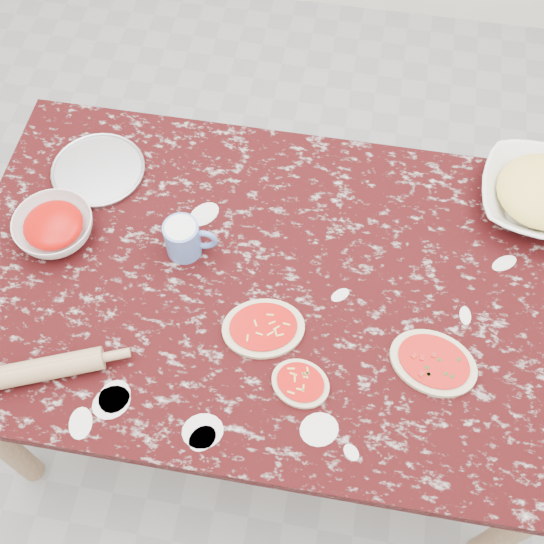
{
  "coord_description": "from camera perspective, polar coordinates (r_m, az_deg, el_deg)",
  "views": [
    {
      "loc": [
        0.15,
        -0.85,
        2.29
      ],
      "look_at": [
        0.0,
        0.0,
        0.8
      ],
      "focal_mm": 45.81,
      "sensor_mm": 36.0,
      "label": 1
    }
  ],
  "objects": [
    {
      "name": "pizza_tray",
      "position": [
        2.02,
        -14.08,
        8.08
      ],
      "size": [
        0.31,
        0.31,
        0.01
      ],
      "primitive_type": "cylinder",
      "rotation": [
        0.0,
        0.0,
        0.27
      ],
      "color": "#B2B2B7",
      "rests_on": "worktable"
    },
    {
      "name": "pizza_left",
      "position": [
        1.7,
        -0.71,
        -4.63
      ],
      "size": [
        0.24,
        0.21,
        0.02
      ],
      "color": "beige",
      "rests_on": "worktable"
    },
    {
      "name": "cheese_bowl",
      "position": [
        2.0,
        21.14,
        5.79
      ],
      "size": [
        0.35,
        0.35,
        0.08
      ],
      "primitive_type": "imported",
      "rotation": [
        0.0,
        0.0,
        -0.08
      ],
      "color": "white",
      "rests_on": "worktable"
    },
    {
      "name": "worktable",
      "position": [
        1.84,
        0.0,
        -2.06
      ],
      "size": [
        1.6,
        1.0,
        0.75
      ],
      "color": "black",
      "rests_on": "ground"
    },
    {
      "name": "rolling_pin",
      "position": [
        1.72,
        -18.24,
        -7.59
      ],
      "size": [
        0.28,
        0.16,
        0.06
      ],
      "primitive_type": "cylinder",
      "rotation": [
        0.0,
        1.57,
        0.38
      ],
      "color": "tan",
      "rests_on": "worktable"
    },
    {
      "name": "ground",
      "position": [
        2.45,
        0.0,
        -9.37
      ],
      "size": [
        4.0,
        4.0,
        0.0
      ],
      "primitive_type": "plane",
      "color": "gray"
    },
    {
      "name": "flour_mug",
      "position": [
        1.78,
        -7.23,
        2.75
      ],
      "size": [
        0.14,
        0.09,
        0.11
      ],
      "color": "#5577C4",
      "rests_on": "worktable"
    },
    {
      "name": "sauce_bowl",
      "position": [
        1.9,
        -17.43,
        3.48
      ],
      "size": [
        0.25,
        0.25,
        0.07
      ],
      "primitive_type": "imported",
      "rotation": [
        0.0,
        0.0,
        0.24
      ],
      "color": "white",
      "rests_on": "worktable"
    },
    {
      "name": "pizza_mid",
      "position": [
        1.64,
        2.35,
        -9.13
      ],
      "size": [
        0.17,
        0.15,
        0.02
      ],
      "color": "beige",
      "rests_on": "worktable"
    },
    {
      "name": "pizza_right",
      "position": [
        1.71,
        13.11,
        -7.25
      ],
      "size": [
        0.25,
        0.21,
        0.02
      ],
      "color": "beige",
      "rests_on": "worktable"
    }
  ]
}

